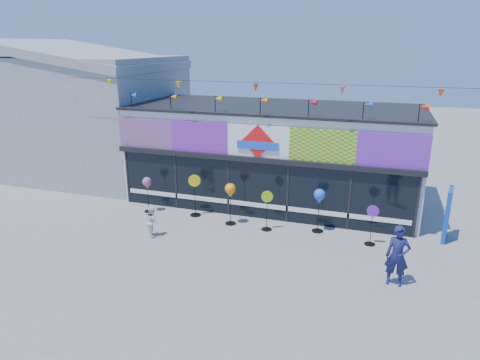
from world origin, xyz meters
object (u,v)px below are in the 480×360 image
at_px(blue_sign, 447,214).
at_px(child, 152,221).
at_px(adult_man, 397,256).
at_px(spinner_4, 319,198).
at_px(spinner_5, 372,224).
at_px(spinner_1, 195,194).
at_px(spinner_2, 230,192).
at_px(spinner_0, 147,184).
at_px(spinner_3, 267,210).

relative_size(blue_sign, child, 1.70).
relative_size(blue_sign, adult_man, 1.05).
distance_m(spinner_4, spinner_5, 2.02).
bearing_deg(spinner_4, spinner_1, 179.89).
height_order(spinner_1, spinner_2, spinner_1).
height_order(blue_sign, spinner_0, blue_sign).
bearing_deg(spinner_2, spinner_4, 6.04).
distance_m(spinner_5, child, 7.64).
bearing_deg(spinner_1, spinner_0, -173.80).
distance_m(spinner_5, adult_man, 2.56).
bearing_deg(spinner_4, spinner_0, -178.28).
bearing_deg(spinner_1, spinner_3, -8.43).
distance_m(spinner_1, spinner_2, 1.71).
bearing_deg(spinner_1, adult_man, -21.55).
distance_m(spinner_0, adult_man, 9.93).
height_order(spinner_0, spinner_5, spinner_0).
distance_m(blue_sign, spinner_2, 7.69).
distance_m(spinner_3, spinner_5, 3.69).
relative_size(spinner_2, spinner_3, 1.07).
bearing_deg(blue_sign, spinner_1, -164.97).
distance_m(spinner_4, adult_man, 3.99).
distance_m(spinner_2, child, 3.05).
height_order(spinner_2, spinner_5, spinner_2).
relative_size(blue_sign, spinner_0, 1.27).
xyz_separation_m(spinner_5, child, (-7.44, -1.69, -0.21)).
height_order(spinner_1, child, spinner_1).
xyz_separation_m(spinner_0, adult_man, (9.53, -2.76, -0.29)).
distance_m(blue_sign, spinner_0, 11.27).
relative_size(spinner_3, spinner_5, 1.06).
xyz_separation_m(blue_sign, spinner_4, (-4.34, -0.71, 0.37)).
relative_size(spinner_1, spinner_2, 1.05).
height_order(spinner_2, spinner_4, spinner_4).
xyz_separation_m(spinner_1, adult_man, (7.54, -2.98, -0.00)).
bearing_deg(adult_man, spinner_0, 164.97).
relative_size(spinner_1, adult_man, 0.95).
bearing_deg(spinner_5, spinner_1, 175.51).
bearing_deg(adult_man, spinner_2, 157.21).
bearing_deg(spinner_4, child, -158.37).
bearing_deg(spinner_3, spinner_4, 13.78).
bearing_deg(blue_sign, spinner_5, -142.69).
bearing_deg(child, spinner_2, -91.80).
relative_size(blue_sign, spinner_5, 1.31).
bearing_deg(child, spinner_3, -105.68).
bearing_deg(spinner_2, blue_sign, 7.94).
bearing_deg(spinner_3, blue_sign, 10.68).
bearing_deg(spinner_1, spinner_5, -4.49).
height_order(blue_sign, spinner_1, blue_sign).
bearing_deg(adult_man, blue_sign, 66.32).
bearing_deg(spinner_0, spinner_1, 6.20).
bearing_deg(spinner_3, spinner_0, 177.30).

